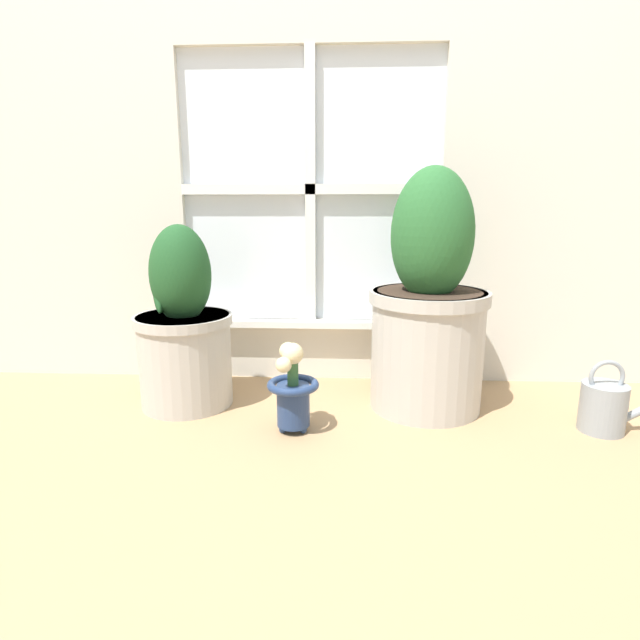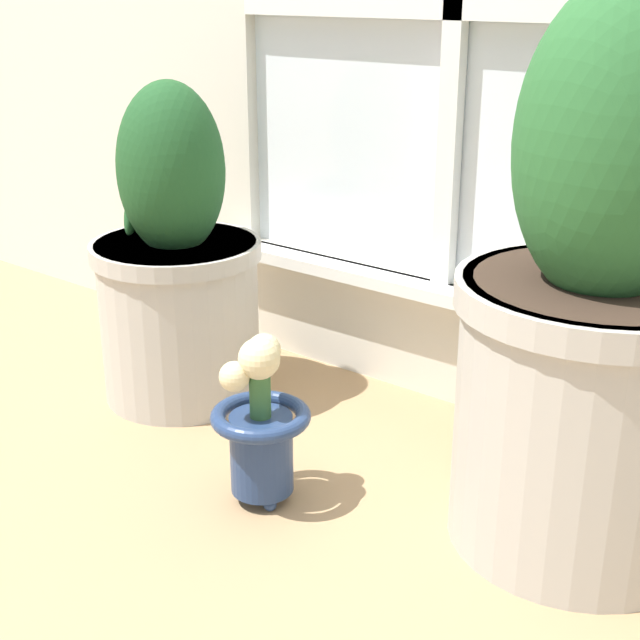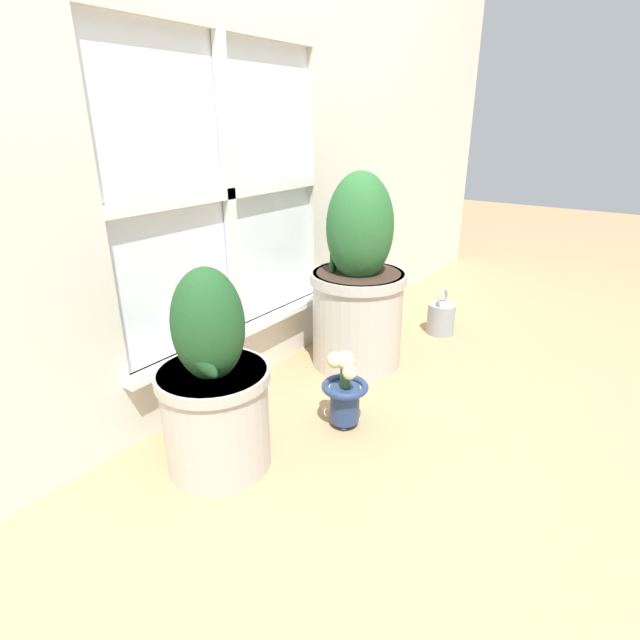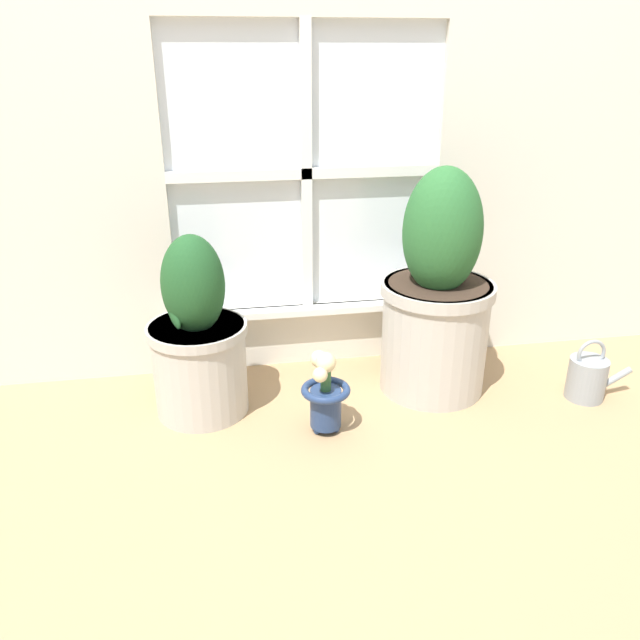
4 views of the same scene
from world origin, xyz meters
TOP-DOWN VIEW (x-y plane):
  - ground_plane at (0.00, 0.00)m, footprint 10.00×10.00m
  - potted_plant_left at (-0.39, 0.27)m, footprint 0.31×0.31m
  - potted_plant_right at (0.39, 0.29)m, footprint 0.37×0.37m
  - flower_vase at (-0.02, 0.09)m, footprint 0.15×0.15m
  - watering_can at (0.87, 0.13)m, footprint 0.22×0.12m

SIDE VIEW (x-z plane):
  - ground_plane at x=0.00m, z-range 0.00..0.00m
  - watering_can at x=0.87m, z-range -0.03..0.18m
  - flower_vase at x=-0.02m, z-range 0.00..0.26m
  - potted_plant_left at x=-0.39m, z-range -0.05..0.53m
  - potted_plant_right at x=0.39m, z-range -0.06..0.70m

